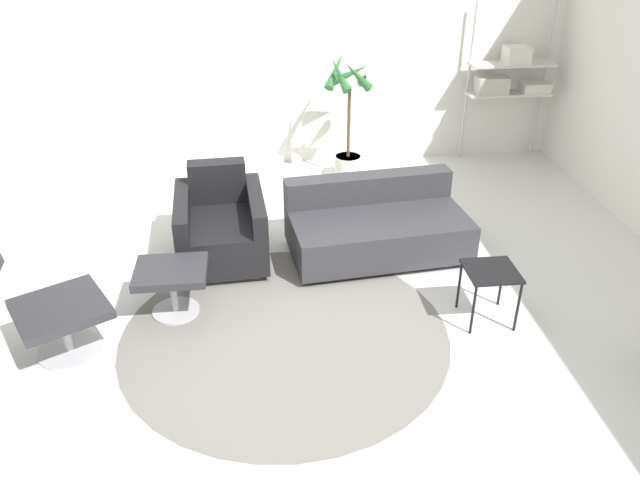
{
  "coord_description": "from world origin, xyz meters",
  "views": [
    {
      "loc": [
        -0.42,
        -3.93,
        2.82
      ],
      "look_at": [
        0.01,
        0.12,
        0.55
      ],
      "focal_mm": 35.0,
      "sensor_mm": 36.0,
      "label": 1
    }
  ],
  "objects_px": {
    "potted_plant": "(348,127)",
    "shelf_unit": "(509,77)",
    "couch_low": "(376,228)",
    "side_table": "(491,276)",
    "ottoman": "(172,279)",
    "armchair_red": "(221,228)"
  },
  "relations": [
    {
      "from": "couch_low",
      "to": "shelf_unit",
      "type": "height_order",
      "value": "shelf_unit"
    },
    {
      "from": "side_table",
      "to": "shelf_unit",
      "type": "xyz_separation_m",
      "value": [
        1.23,
        3.09,
        0.63
      ]
    },
    {
      "from": "armchair_red",
      "to": "couch_low",
      "type": "distance_m",
      "value": 1.35
    },
    {
      "from": "armchair_red",
      "to": "side_table",
      "type": "xyz_separation_m",
      "value": [
        1.99,
        -1.13,
        0.09
      ]
    },
    {
      "from": "armchair_red",
      "to": "potted_plant",
      "type": "relative_size",
      "value": 0.7
    },
    {
      "from": "armchair_red",
      "to": "side_table",
      "type": "height_order",
      "value": "armchair_red"
    },
    {
      "from": "ottoman",
      "to": "couch_low",
      "type": "distance_m",
      "value": 1.85
    },
    {
      "from": "ottoman",
      "to": "couch_low",
      "type": "height_order",
      "value": "couch_low"
    },
    {
      "from": "potted_plant",
      "to": "shelf_unit",
      "type": "bearing_deg",
      "value": 9.38
    },
    {
      "from": "armchair_red",
      "to": "couch_low",
      "type": "height_order",
      "value": "armchair_red"
    },
    {
      "from": "side_table",
      "to": "shelf_unit",
      "type": "distance_m",
      "value": 3.38
    },
    {
      "from": "ottoman",
      "to": "potted_plant",
      "type": "distance_m",
      "value": 2.98
    },
    {
      "from": "shelf_unit",
      "to": "armchair_red",
      "type": "bearing_deg",
      "value": -148.68
    },
    {
      "from": "couch_low",
      "to": "potted_plant",
      "type": "distance_m",
      "value": 1.73
    },
    {
      "from": "ottoman",
      "to": "shelf_unit",
      "type": "xyz_separation_m",
      "value": [
        3.56,
        2.75,
        0.7
      ]
    },
    {
      "from": "shelf_unit",
      "to": "couch_low",
      "type": "bearing_deg",
      "value": -133.0
    },
    {
      "from": "potted_plant",
      "to": "shelf_unit",
      "type": "height_order",
      "value": "shelf_unit"
    },
    {
      "from": "side_table",
      "to": "potted_plant",
      "type": "xyz_separation_m",
      "value": [
        -0.64,
        2.78,
        0.21
      ]
    },
    {
      "from": "ottoman",
      "to": "armchair_red",
      "type": "distance_m",
      "value": 0.87
    },
    {
      "from": "ottoman",
      "to": "shelf_unit",
      "type": "height_order",
      "value": "shelf_unit"
    },
    {
      "from": "armchair_red",
      "to": "side_table",
      "type": "relative_size",
      "value": 2.21
    },
    {
      "from": "couch_low",
      "to": "shelf_unit",
      "type": "bearing_deg",
      "value": -139.34
    }
  ]
}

